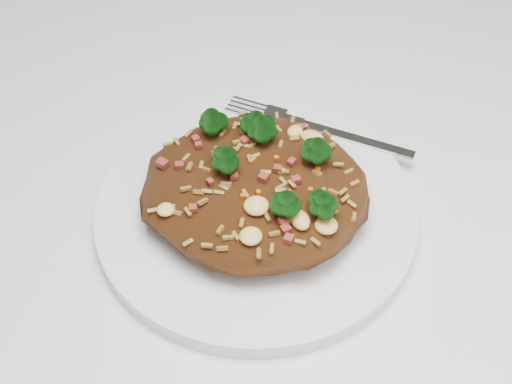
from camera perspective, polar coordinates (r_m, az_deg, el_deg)
dining_table at (r=0.60m, az=-1.04°, el=-9.82°), size 1.20×0.80×0.75m
plate at (r=0.54m, az=-0.00°, el=-1.56°), size 0.24×0.24×0.01m
fried_rice at (r=0.51m, az=0.05°, el=0.90°), size 0.17×0.15×0.06m
fork at (r=0.59m, az=5.74°, el=4.87°), size 0.16×0.06×0.00m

